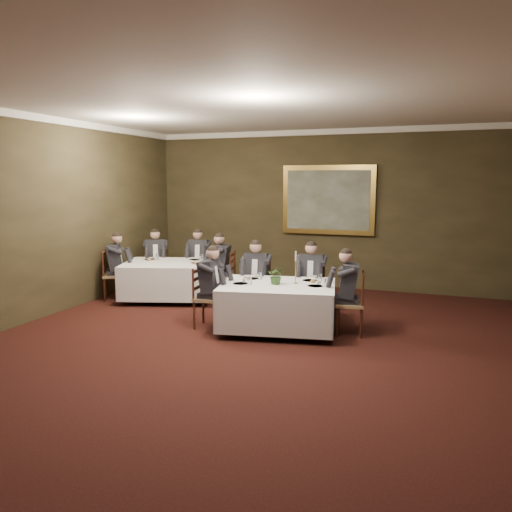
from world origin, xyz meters
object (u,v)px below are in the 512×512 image
Objects in this scene: chair_main_backleft at (257,299)px; diner_main_endright at (350,302)px; chair_sec_endleft at (114,285)px; table_main at (278,303)px; table_second at (169,278)px; diner_main_endleft at (209,297)px; chair_main_backright at (311,301)px; diner_sec_backright at (199,267)px; chair_sec_backleft at (157,277)px; chair_main_endright at (350,316)px; diner_sec_endright at (223,275)px; diner_sec_backleft at (156,267)px; centerpiece at (276,275)px; diner_main_backleft at (257,286)px; diner_main_backright at (311,288)px; candlestick at (296,271)px; painting at (328,200)px; diner_sec_endleft at (114,274)px; chair_main_endleft at (208,310)px; chair_sec_backright at (200,277)px; chair_sec_endright at (224,286)px.

chair_main_backleft is 1.88m from diner_main_endright.
table_main is at bearing 46.78° from chair_sec_endleft.
table_second is 2.18m from diner_main_endleft.
chair_main_backright is 3.11m from diner_sec_backright.
chair_main_backright is at bearing 136.17° from chair_sec_backleft.
diner_sec_endright is at bearing 55.24° from chair_main_endright.
chair_sec_endleft is at bearing 42.68° from diner_sec_backleft.
centerpiece is at bearing 120.50° from chair_sec_backleft.
diner_sec_endright is at bearing 130.80° from diner_sec_backright.
diner_main_backright is at bearing -173.40° from diner_main_backleft.
painting is (-0.25, 3.41, 1.01)m from candlestick.
diner_main_backleft and diner_sec_endleft have the same top height.
diner_sec_backleft is (-4.57, 1.73, 0.00)m from diner_main_endright.
diner_main_endleft is (0.01, 0.00, 0.23)m from chair_main_endleft.
diner_main_endright is (0.82, -0.77, 0.00)m from diner_main_backright.
diner_main_endright is 1.35× the size of chair_sec_backleft.
diner_sec_endright is at bearing 135.85° from centerpiece.
diner_main_backright reaches higher than table_main.
diner_main_backright is 3.89m from chair_sec_backleft.
candlestick is at bearing 130.54° from chair_sec_backright.
chair_main_backright is 1.00× the size of chair_main_endleft.
painting reaches higher than chair_sec_backleft.
chair_sec_backright is 0.74× the size of diner_sec_backright.
diner_main_backright is at bearing -117.45° from chair_sec_endright.
chair_main_endleft is (-1.42, -1.22, -0.23)m from diner_main_backright.
chair_main_endright is 4.90m from diner_sec_backleft.
diner_sec_backleft is (-2.34, 2.17, 0.00)m from diner_main_endleft.
diner_sec_endleft reaches higher than chair_sec_backleft.
diner_sec_backleft is at bearing 67.82° from chair_sec_endright.
diner_sec_backright is 1.10m from diner_sec_endright.
diner_main_endleft is at bearing 61.67° from chair_main_backleft.
table_main is at bearing 49.25° from centerpiece.
diner_main_backleft is 0.97m from diner_main_backright.
diner_sec_backright is at bearing 52.38° from chair_main_endright.
diner_main_backleft is 1.89m from chair_main_endright.
chair_main_backleft is 0.74× the size of diner_sec_endright.
diner_sec_backright is (0.91, 0.28, 0.23)m from chair_sec_backleft.
chair_main_backright is at bearing 37.35° from diner_main_endright.
centerpiece is (3.44, -1.97, 0.41)m from diner_sec_backleft.
table_second is 1.57× the size of diner_main_endleft.
diner_main_endright is 1.35× the size of chair_sec_backright.
chair_main_endleft is at bearing 107.37° from diner_sec_backleft.
candlestick is at bearing 49.29° from diner_sec_endleft.
diner_main_backright is at bearing -117.30° from diner_sec_endright.
diner_main_backleft is at bearing -103.53° from painting.
chair_main_endleft is (-1.13, -0.23, -0.17)m from table_main.
table_main is 0.59m from candlestick.
diner_main_endleft is 1.35× the size of chair_sec_backright.
diner_main_backright is 1.35× the size of chair_sec_backright.
diner_main_backleft is at bearing 63.15° from chair_main_endright.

